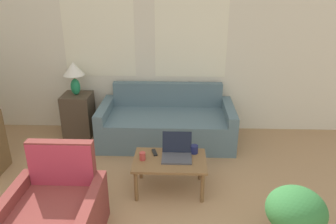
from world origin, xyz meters
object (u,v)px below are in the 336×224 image
object	(u,v)px
couch	(167,124)
cup_navy	(143,156)
armchair	(57,213)
tv_remote	(154,152)
table_lamp	(74,73)
cup_yellow	(194,149)
laptop	(177,152)
potted_plant	(296,213)
coffee_table	(170,163)

from	to	relation	value
couch	cup_navy	world-z (taller)	couch
armchair	tv_remote	bearing A→B (deg)	47.36
armchair	table_lamp	size ratio (longest dim) A/B	1.74
couch	cup_yellow	distance (m)	1.21
cup_navy	tv_remote	xyz separation A→B (m)	(0.13, 0.16, -0.04)
cup_navy	cup_yellow	size ratio (longest dim) A/B	0.95
laptop	potted_plant	xyz separation A→B (m)	(1.09, -0.91, -0.09)
table_lamp	cup_yellow	size ratio (longest dim) A/B	5.21
laptop	tv_remote	world-z (taller)	laptop
couch	cup_yellow	bearing A→B (deg)	-71.78
coffee_table	cup_navy	size ratio (longest dim) A/B	9.02
potted_plant	coffee_table	bearing A→B (deg)	144.34
table_lamp	coffee_table	xyz separation A→B (m)	(1.50, -1.46, -0.67)
armchair	cup_yellow	distance (m)	1.67
armchair	tv_remote	world-z (taller)	armchair
table_lamp	tv_remote	world-z (taller)	table_lamp
armchair	coffee_table	size ratio (longest dim) A/B	1.06
table_lamp	potted_plant	xyz separation A→B (m)	(2.67, -2.30, -0.65)
couch	table_lamp	bearing A→B (deg)	173.42
cup_yellow	potted_plant	bearing A→B (deg)	-48.56
couch	table_lamp	size ratio (longest dim) A/B	3.91
couch	potted_plant	distance (m)	2.48
table_lamp	tv_remote	bearing A→B (deg)	-45.11
cup_navy	cup_yellow	bearing A→B (deg)	16.68
coffee_table	table_lamp	bearing A→B (deg)	135.82
armchair	cup_yellow	xyz separation A→B (m)	(1.34, 0.97, 0.19)
armchair	table_lamp	world-z (taller)	table_lamp
table_lamp	laptop	size ratio (longest dim) A/B	1.49
couch	cup_yellow	size ratio (longest dim) A/B	20.34
coffee_table	tv_remote	size ratio (longest dim) A/B	5.39
coffee_table	potted_plant	xyz separation A→B (m)	(1.17, -0.84, 0.02)
armchair	cup_navy	xyz separation A→B (m)	(0.74, 0.79, 0.19)
tv_remote	couch	bearing A→B (deg)	84.98
couch	tv_remote	size ratio (longest dim) A/B	12.82
coffee_table	cup_navy	bearing A→B (deg)	-177.12
table_lamp	potted_plant	size ratio (longest dim) A/B	0.85
table_lamp	potted_plant	bearing A→B (deg)	-40.71
couch	cup_yellow	xyz separation A→B (m)	(0.37, -1.13, 0.19)
potted_plant	laptop	bearing A→B (deg)	140.18
couch	coffee_table	size ratio (longest dim) A/B	2.38
potted_plant	table_lamp	bearing A→B (deg)	139.29
table_lamp	cup_navy	size ratio (longest dim) A/B	5.49
couch	tv_remote	bearing A→B (deg)	-95.02
potted_plant	couch	bearing A→B (deg)	120.52
coffee_table	tv_remote	xyz separation A→B (m)	(-0.19, 0.14, 0.06)
armchair	cup_yellow	world-z (taller)	armchair
tv_remote	potted_plant	size ratio (longest dim) A/B	0.26
armchair	table_lamp	distance (m)	2.43
laptop	tv_remote	xyz separation A→B (m)	(-0.27, 0.07, -0.05)
table_lamp	laptop	bearing A→B (deg)	-41.31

